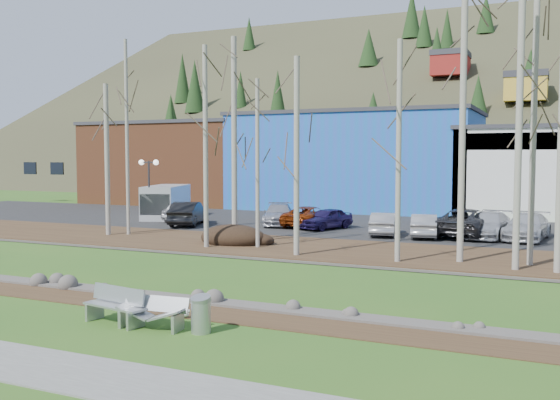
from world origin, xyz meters
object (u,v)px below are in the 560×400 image
at_px(bench_intact, 116,305).
at_px(car_0, 183,211).
at_px(car_4, 326,219).
at_px(car_8, 527,227).
at_px(van_grey, 165,202).
at_px(street_lamp, 149,173).
at_px(car_2, 309,216).
at_px(car_5, 424,225).
at_px(car_6, 467,223).
at_px(car_1, 188,213).
at_px(litter_bin, 201,316).
at_px(seagull, 184,313).
at_px(bench_damaged, 153,312).
at_px(car_9, 384,224).
at_px(car_3, 279,214).
at_px(car_7, 488,225).

xyz_separation_m(bench_intact, car_0, (-12.50, 22.62, 0.32)).
relative_size(car_0, car_4, 1.05).
distance_m(car_8, van_grey, 24.15).
relative_size(street_lamp, car_2, 0.91).
bearing_deg(car_5, car_6, -159.98).
bearing_deg(street_lamp, car_1, -8.70).
bearing_deg(bench_intact, litter_bin, 12.89).
xyz_separation_m(seagull, van_grey, (-16.07, 22.44, 1.15)).
distance_m(car_4, van_grey, 12.84).
relative_size(car_8, van_grey, 0.84).
bearing_deg(car_5, car_0, -17.01).
xyz_separation_m(car_4, car_8, (11.34, -0.24, 0.06)).
height_order(street_lamp, van_grey, street_lamp).
distance_m(bench_damaged, car_8, 23.33).
height_order(bench_intact, car_6, car_6).
height_order(bench_intact, seagull, bench_intact).
height_order(street_lamp, car_1, street_lamp).
distance_m(car_4, car_9, 4.19).
bearing_deg(bench_intact, car_4, 104.82).
bearing_deg(bench_damaged, bench_intact, 174.48).
height_order(seagull, car_3, car_3).
relative_size(car_5, car_8, 0.81).
height_order(car_3, car_8, car_8).
height_order(seagull, car_6, car_6).
relative_size(bench_intact, car_5, 0.52).
relative_size(bench_intact, car_0, 0.51).
xyz_separation_m(litter_bin, car_0, (-15.12, 22.49, 0.37)).
relative_size(bench_intact, seagull, 5.30).
bearing_deg(seagull, car_4, 88.09).
distance_m(car_3, car_8, 14.99).
height_order(bench_intact, car_4, car_4).
distance_m(seagull, car_3, 22.93).
bearing_deg(car_6, car_7, -175.69).
height_order(bench_damaged, car_6, car_6).
bearing_deg(street_lamp, bench_intact, -52.62).
bearing_deg(car_1, litter_bin, 104.09).
distance_m(seagull, car_0, 25.62).
relative_size(car_4, car_8, 0.78).
relative_size(car_2, car_7, 0.96).
xyz_separation_m(seagull, car_4, (-3.33, 20.91, 0.63)).
height_order(bench_intact, litter_bin, bench_intact).
bearing_deg(car_7, car_6, -175.17).
bearing_deg(car_9, car_8, 178.68).
relative_size(seagull, car_3, 0.08).
distance_m(seagull, van_grey, 27.63).
xyz_separation_m(car_5, car_7, (3.20, 1.17, 0.06)).
height_order(street_lamp, car_7, street_lamp).
distance_m(seagull, car_1, 22.85).
distance_m(bench_intact, car_0, 25.85).
relative_size(litter_bin, car_6, 0.16).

